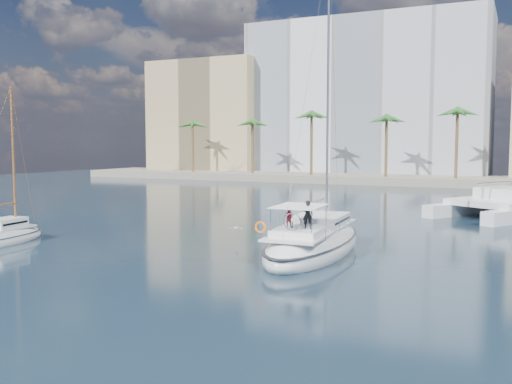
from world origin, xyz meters
The scene contains 9 objects.
ground centered at (0.00, 0.00, 0.00)m, with size 160.00×160.00×0.00m, color black.
quay centered at (0.00, 61.00, 0.60)m, with size 120.00×14.00×1.20m, color gray.
building_modern centered at (-12.00, 73.00, 14.00)m, with size 42.00×16.00×28.00m, color silver.
building_tan_left centered at (-42.00, 69.00, 11.00)m, with size 22.00×14.00×22.00m, color tan.
palm_left centered at (-34.00, 57.00, 10.28)m, with size 3.60×3.60×12.30m.
palm_centre centered at (0.00, 57.00, 10.28)m, with size 3.60×3.60×12.30m.
main_sloop centered at (3.00, 1.11, 0.56)m, with size 4.80×13.22×19.33m.
catamaran centered at (12.53, 23.57, 1.18)m, with size 12.88×15.23×19.72m.
seagull centered at (-2.94, 2.81, 0.83)m, with size 1.02×0.44×0.19m.
Camera 1 is at (13.82, -29.97, 6.38)m, focal length 40.00 mm.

